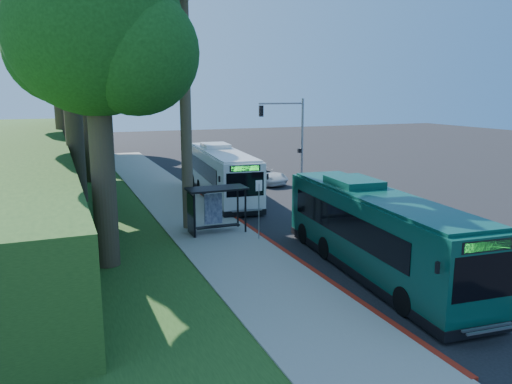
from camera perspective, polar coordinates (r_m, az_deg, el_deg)
name	(u,v)px	position (r m, az deg, el deg)	size (l,w,h in m)	color
ground	(306,210)	(32.48, 5.77, -2.11)	(140.00, 140.00, 0.00)	black
sidewalk	(197,220)	(29.84, -6.74, -3.23)	(4.50, 70.00, 0.12)	gray
red_curb	(259,234)	(26.90, 0.30, -4.78)	(0.25, 30.00, 0.13)	maroon
grass_verge	(90,211)	(33.77, -18.42, -2.07)	(8.00, 70.00, 0.06)	#234719
bus_shelter	(212,201)	(26.77, -5.10, -1.06)	(3.20, 1.51, 2.55)	black
stop_sign_pole	(259,201)	(25.35, 0.33, -1.08)	(0.35, 0.06, 3.17)	gray
traffic_signal_pole	(292,130)	(42.33, 4.09, 7.13)	(4.10, 0.30, 7.00)	gray
tree_0	(95,19)	(28.20, -17.87, 18.30)	(8.40, 8.00, 15.70)	#382B1E
tree_1	(68,10)	(36.25, -20.72, 18.91)	(10.50, 10.00, 18.26)	#382B1E
tree_2	(86,55)	(44.05, -18.86, 14.62)	(8.82, 8.40, 15.12)	#382B1E
tree_3	(57,43)	(52.04, -21.81, 15.50)	(10.08, 9.60, 17.28)	#382B1E
tree_4	(81,72)	(59.99, -19.33, 12.86)	(8.40, 8.00, 14.14)	#382B1E
tree_5	(86,80)	(68.01, -18.82, 12.01)	(7.35, 7.00, 12.86)	#382B1E
tree_6	(97,38)	(22.04, -17.70, 16.46)	(7.56, 7.20, 13.74)	#382B1E
white_bus	(222,173)	(36.05, -3.96, 2.23)	(3.83, 12.73, 3.74)	silver
teal_bus	(375,230)	(21.66, 13.40, -4.29)	(3.66, 12.69, 3.73)	#0A3C31
pickup	(261,175)	(41.59, 0.57, 1.94)	(2.37, 5.13, 1.43)	silver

